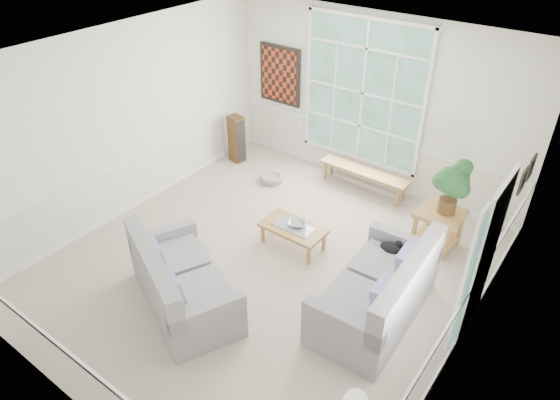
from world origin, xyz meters
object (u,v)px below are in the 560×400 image
object	(u,v)px
loveseat_right	(376,284)
coffee_table	(293,236)
end_table	(437,229)
loveseat_front	(184,275)

from	to	relation	value
loveseat_right	coffee_table	size ratio (longest dim) A/B	1.96
coffee_table	end_table	bearing A→B (deg)	37.39
loveseat_front	coffee_table	bearing A→B (deg)	102.07
loveseat_right	end_table	world-z (taller)	loveseat_right
end_table	loveseat_right	bearing A→B (deg)	-92.93
loveseat_front	coffee_table	world-z (taller)	loveseat_front
end_table	coffee_table	bearing A→B (deg)	-143.08
coffee_table	end_table	xyz separation A→B (m)	(1.72, 1.29, 0.13)
loveseat_front	end_table	xyz separation A→B (m)	(2.13, 3.12, -0.17)
loveseat_right	loveseat_front	bearing A→B (deg)	-150.08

